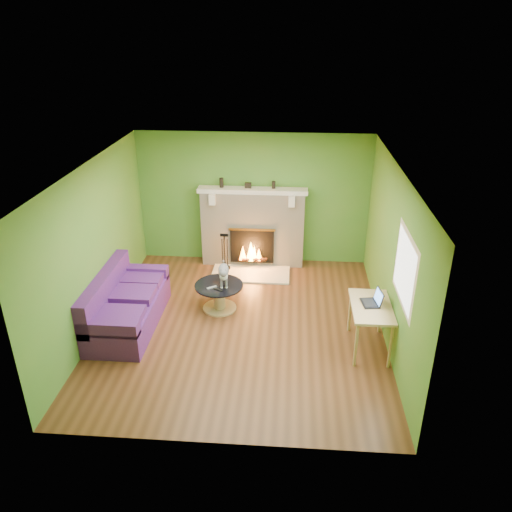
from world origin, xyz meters
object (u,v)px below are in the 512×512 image
at_px(sofa, 125,306).
at_px(desk, 371,311).
at_px(coffee_table, 219,295).
at_px(cat, 224,273).

relative_size(sofa, desk, 1.97).
distance_m(sofa, coffee_table, 1.55).
distance_m(coffee_table, cat, 0.41).
bearing_deg(desk, cat, 156.27).
bearing_deg(sofa, cat, 22.74).
bearing_deg(cat, desk, -31.50).
relative_size(sofa, coffee_table, 2.40).
bearing_deg(sofa, coffee_table, 22.18).
bearing_deg(coffee_table, desk, -21.98).
height_order(sofa, desk, sofa).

